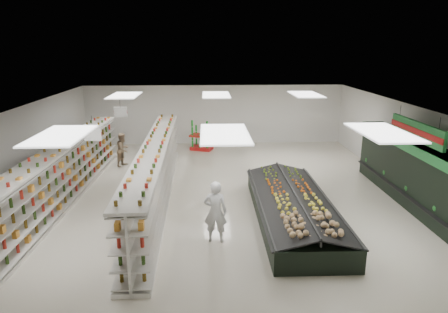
{
  "coord_description": "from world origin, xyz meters",
  "views": [
    {
      "loc": [
        -0.46,
        -13.67,
        5.29
      ],
      "look_at": [
        0.18,
        0.21,
        1.39
      ],
      "focal_mm": 32.0,
      "sensor_mm": 36.0,
      "label": 1
    }
  ],
  "objects_px": {
    "produce_island": "(293,207)",
    "soda_endcap": "(202,137)",
    "shopper_background": "(123,149)",
    "shopper_main": "(215,212)",
    "gondola_center": "(156,175)",
    "gondola_left": "(65,175)"
  },
  "relations": [
    {
      "from": "shopper_background",
      "to": "produce_island",
      "type": "bearing_deg",
      "value": -109.71
    },
    {
      "from": "gondola_center",
      "to": "shopper_background",
      "type": "distance_m",
      "value": 4.66
    },
    {
      "from": "soda_endcap",
      "to": "shopper_background",
      "type": "bearing_deg",
      "value": -142.58
    },
    {
      "from": "gondola_center",
      "to": "soda_endcap",
      "type": "xyz_separation_m",
      "value": [
        1.52,
        6.9,
        -0.22
      ]
    },
    {
      "from": "gondola_left",
      "to": "gondola_center",
      "type": "xyz_separation_m",
      "value": [
        3.21,
        -0.21,
        0.02
      ]
    },
    {
      "from": "produce_island",
      "to": "soda_endcap",
      "type": "relative_size",
      "value": 4.44
    },
    {
      "from": "shopper_main",
      "to": "shopper_background",
      "type": "height_order",
      "value": "shopper_main"
    },
    {
      "from": "gondola_left",
      "to": "shopper_background",
      "type": "relative_size",
      "value": 7.48
    },
    {
      "from": "shopper_main",
      "to": "gondola_left",
      "type": "bearing_deg",
      "value": -24.72
    },
    {
      "from": "gondola_center",
      "to": "shopper_main",
      "type": "relative_size",
      "value": 6.57
    },
    {
      "from": "gondola_center",
      "to": "shopper_background",
      "type": "relative_size",
      "value": 7.67
    },
    {
      "from": "shopper_background",
      "to": "gondola_center",
      "type": "bearing_deg",
      "value": -130.81
    },
    {
      "from": "gondola_left",
      "to": "shopper_background",
      "type": "distance_m",
      "value": 4.19
    },
    {
      "from": "soda_endcap",
      "to": "shopper_background",
      "type": "relative_size",
      "value": 0.95
    },
    {
      "from": "gondola_center",
      "to": "produce_island",
      "type": "bearing_deg",
      "value": -24.15
    },
    {
      "from": "gondola_center",
      "to": "soda_endcap",
      "type": "bearing_deg",
      "value": 76.72
    },
    {
      "from": "soda_endcap",
      "to": "shopper_main",
      "type": "height_order",
      "value": "shopper_main"
    },
    {
      "from": "shopper_main",
      "to": "produce_island",
      "type": "bearing_deg",
      "value": -143.01
    },
    {
      "from": "produce_island",
      "to": "shopper_main",
      "type": "xyz_separation_m",
      "value": [
        -2.45,
        -1.32,
        0.45
      ]
    },
    {
      "from": "produce_island",
      "to": "shopper_background",
      "type": "bearing_deg",
      "value": 136.37
    },
    {
      "from": "produce_island",
      "to": "soda_endcap",
      "type": "xyz_separation_m",
      "value": [
        -2.91,
        8.8,
        0.27
      ]
    },
    {
      "from": "produce_island",
      "to": "shopper_background",
      "type": "distance_m",
      "value": 8.87
    }
  ]
}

